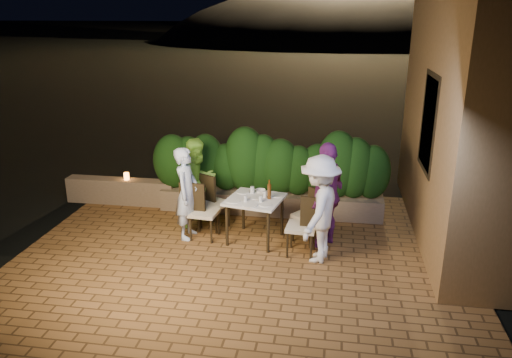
% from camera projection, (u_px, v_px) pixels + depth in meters
% --- Properties ---
extents(ground, '(400.00, 400.00, 0.00)m').
position_uv_depth(ground, '(236.00, 270.00, 7.45)').
color(ground, black).
rests_on(ground, ground).
extents(terrace_floor, '(7.00, 6.00, 0.15)m').
position_uv_depth(terrace_floor, '(242.00, 258.00, 7.94)').
color(terrace_floor, brown).
rests_on(terrace_floor, ground).
extents(building_wall, '(1.60, 5.00, 5.00)m').
position_uv_depth(building_wall, '(479.00, 87.00, 7.98)').
color(building_wall, olive).
rests_on(building_wall, ground).
extents(window_pane, '(0.08, 1.00, 1.40)m').
position_uv_depth(window_pane, '(430.00, 123.00, 7.79)').
color(window_pane, black).
rests_on(window_pane, building_wall).
extents(window_frame, '(0.06, 1.15, 1.55)m').
position_uv_depth(window_frame, '(430.00, 123.00, 7.79)').
color(window_frame, black).
rests_on(window_frame, building_wall).
extents(planter, '(4.20, 0.55, 0.40)m').
position_uv_depth(planter, '(270.00, 202.00, 9.51)').
color(planter, '#77634C').
rests_on(planter, ground).
extents(hedge, '(4.00, 0.70, 1.10)m').
position_uv_depth(hedge, '(270.00, 165.00, 9.27)').
color(hedge, '#13370E').
rests_on(hedge, planter).
extents(parapet, '(2.20, 0.30, 0.50)m').
position_uv_depth(parapet, '(121.00, 191.00, 9.94)').
color(parapet, '#77634C').
rests_on(parapet, ground).
extents(hill, '(52.00, 40.00, 22.00)m').
position_uv_depth(hill, '(343.00, 74.00, 64.56)').
color(hill, black).
rests_on(hill, ground).
extents(dining_table, '(1.01, 1.01, 0.75)m').
position_uv_depth(dining_table, '(255.00, 219.00, 8.28)').
color(dining_table, white).
rests_on(dining_table, ground).
extents(plate_nw, '(0.22, 0.22, 0.01)m').
position_uv_depth(plate_nw, '(233.00, 201.00, 8.02)').
color(plate_nw, white).
rests_on(plate_nw, dining_table).
extents(plate_sw, '(0.22, 0.22, 0.01)m').
position_uv_depth(plate_sw, '(243.00, 192.00, 8.43)').
color(plate_sw, white).
rests_on(plate_sw, dining_table).
extents(plate_ne, '(0.21, 0.21, 0.01)m').
position_uv_depth(plate_ne, '(265.00, 205.00, 7.87)').
color(plate_ne, white).
rests_on(plate_ne, dining_table).
extents(plate_se, '(0.23, 0.23, 0.01)m').
position_uv_depth(plate_se, '(276.00, 195.00, 8.27)').
color(plate_se, white).
rests_on(plate_se, dining_table).
extents(plate_centre, '(0.20, 0.20, 0.01)m').
position_uv_depth(plate_centre, '(255.00, 197.00, 8.18)').
color(plate_centre, white).
rests_on(plate_centre, dining_table).
extents(plate_front, '(0.24, 0.24, 0.01)m').
position_uv_depth(plate_front, '(250.00, 205.00, 7.85)').
color(plate_front, white).
rests_on(plate_front, dining_table).
extents(glass_nw, '(0.06, 0.06, 0.10)m').
position_uv_depth(glass_nw, '(245.00, 198.00, 8.02)').
color(glass_nw, silver).
rests_on(glass_nw, dining_table).
extents(glass_sw, '(0.07, 0.07, 0.11)m').
position_uv_depth(glass_sw, '(252.00, 190.00, 8.37)').
color(glass_sw, silver).
rests_on(glass_sw, dining_table).
extents(glass_ne, '(0.06, 0.06, 0.10)m').
position_uv_depth(glass_ne, '(261.00, 199.00, 7.99)').
color(glass_ne, silver).
rests_on(glass_ne, dining_table).
extents(glass_se, '(0.06, 0.06, 0.10)m').
position_uv_depth(glass_se, '(265.00, 194.00, 8.19)').
color(glass_se, silver).
rests_on(glass_se, dining_table).
extents(beer_bottle, '(0.06, 0.06, 0.32)m').
position_uv_depth(beer_bottle, '(269.00, 189.00, 8.08)').
color(beer_bottle, '#532D0D').
rests_on(beer_bottle, dining_table).
extents(bowl, '(0.19, 0.19, 0.04)m').
position_uv_depth(bowl, '(261.00, 191.00, 8.44)').
color(bowl, white).
rests_on(bowl, dining_table).
extents(chair_left_front, '(0.49, 0.49, 0.96)m').
position_uv_depth(chair_left_front, '(204.00, 211.00, 8.33)').
color(chair_left_front, black).
rests_on(chair_left_front, ground).
extents(chair_left_back, '(0.59, 0.59, 0.94)m').
position_uv_depth(chair_left_back, '(215.00, 202.00, 8.75)').
color(chair_left_back, black).
rests_on(chair_left_back, ground).
extents(chair_right_front, '(0.48, 0.48, 0.97)m').
position_uv_depth(chair_right_front, '(301.00, 226.00, 7.76)').
color(chair_right_front, black).
rests_on(chair_right_front, ground).
extents(chair_right_back, '(0.63, 0.63, 0.97)m').
position_uv_depth(chair_right_back, '(309.00, 214.00, 8.20)').
color(chair_right_back, black).
rests_on(chair_right_back, ground).
extents(diner_blue, '(0.40, 0.58, 1.57)m').
position_uv_depth(diner_blue, '(187.00, 193.00, 8.28)').
color(diner_blue, '#C6DBFF').
rests_on(diner_blue, ground).
extents(diner_green, '(0.92, 0.97, 1.58)m').
position_uv_depth(diner_green, '(198.00, 182.00, 8.80)').
color(diner_green, '#86CF40').
rests_on(diner_green, ground).
extents(diner_white, '(0.88, 1.20, 1.67)m').
position_uv_depth(diner_white, '(319.00, 209.00, 7.48)').
color(diner_white, silver).
rests_on(diner_white, ground).
extents(diner_purple, '(0.78, 1.10, 1.73)m').
position_uv_depth(diner_purple, '(327.00, 195.00, 7.98)').
color(diner_purple, '#79287A').
rests_on(diner_purple, ground).
extents(parapet_lamp, '(0.10, 0.10, 0.14)m').
position_uv_depth(parapet_lamp, '(127.00, 176.00, 9.82)').
color(parapet_lamp, orange).
rests_on(parapet_lamp, parapet).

